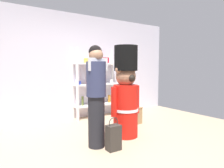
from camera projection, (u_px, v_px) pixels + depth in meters
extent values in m
plane|color=tan|center=(117.00, 148.00, 3.20)|extent=(6.40, 6.40, 0.00)
cube|color=silver|center=(65.00, 67.00, 4.92)|extent=(6.40, 0.12, 2.60)
cube|color=white|center=(77.00, 85.00, 4.73)|extent=(0.05, 0.05, 1.76)
cube|color=white|center=(118.00, 82.00, 5.39)|extent=(0.05, 0.05, 1.76)
cube|color=white|center=(72.00, 84.00, 4.98)|extent=(0.05, 0.05, 1.76)
cube|color=white|center=(112.00, 82.00, 5.64)|extent=(0.05, 0.05, 1.76)
cube|color=white|center=(96.00, 105.00, 5.23)|extent=(1.19, 0.30, 0.04)
cube|color=white|center=(96.00, 84.00, 5.19)|extent=(1.19, 0.30, 0.04)
cube|color=white|center=(96.00, 64.00, 5.15)|extent=(1.19, 0.30, 0.04)
cylinder|color=blue|center=(79.00, 83.00, 4.93)|extent=(0.10, 0.10, 0.08)
cylinder|color=red|center=(88.00, 82.00, 5.05)|extent=(0.10, 0.10, 0.10)
cylinder|color=navy|center=(97.00, 82.00, 5.17)|extent=(0.08, 0.08, 0.10)
cylinder|color=pink|center=(103.00, 81.00, 5.35)|extent=(0.09, 0.09, 0.10)
cylinder|color=white|center=(111.00, 81.00, 5.46)|extent=(0.07, 0.07, 0.10)
cylinder|color=#596B33|center=(83.00, 101.00, 5.00)|extent=(0.06, 0.06, 0.23)
cylinder|color=silver|center=(96.00, 101.00, 5.24)|extent=(0.06, 0.06, 0.16)
cylinder|color=#B27226|center=(109.00, 99.00, 5.44)|extent=(0.08, 0.08, 0.20)
cube|color=gold|center=(87.00, 61.00, 4.99)|extent=(0.12, 0.10, 0.12)
cube|color=#B21E2D|center=(105.00, 60.00, 5.29)|extent=(0.17, 0.14, 0.15)
cylinder|color=red|center=(126.00, 111.00, 3.73)|extent=(0.45, 0.45, 0.96)
cylinder|color=white|center=(126.00, 109.00, 3.73)|extent=(0.47, 0.47, 0.05)
sphere|color=#9C694E|center=(126.00, 76.00, 3.68)|extent=(0.37, 0.37, 0.37)
sphere|color=#9C694E|center=(119.00, 70.00, 3.58)|extent=(0.13, 0.13, 0.13)
sphere|color=#9C694E|center=(132.00, 70.00, 3.75)|extent=(0.13, 0.13, 0.13)
cylinder|color=black|center=(126.00, 58.00, 3.65)|extent=(0.42, 0.42, 0.45)
cylinder|color=red|center=(114.00, 102.00, 3.57)|extent=(0.11, 0.11, 0.53)
cylinder|color=red|center=(136.00, 99.00, 3.86)|extent=(0.11, 0.11, 0.53)
sphere|color=black|center=(132.00, 78.00, 3.54)|extent=(0.13, 0.13, 0.13)
cylinder|color=black|center=(96.00, 122.00, 3.24)|extent=(0.27, 0.27, 0.82)
cylinder|color=#2D3351|center=(96.00, 79.00, 3.18)|extent=(0.31, 0.31, 0.55)
sphere|color=#A37556|center=(96.00, 55.00, 3.15)|extent=(0.22, 0.22, 0.22)
cube|color=silver|center=(98.00, 64.00, 3.11)|extent=(0.33, 0.04, 0.20)
sphere|color=black|center=(95.00, 52.00, 3.16)|extent=(0.21, 0.21, 0.21)
cube|color=#332D28|center=(113.00, 138.00, 3.12)|extent=(0.22, 0.15, 0.39)
torus|color=#332D28|center=(113.00, 123.00, 3.10)|extent=(0.16, 0.01, 0.16)
cube|color=#9E7A51|center=(132.00, 115.00, 4.63)|extent=(0.33, 0.34, 0.36)
cube|color=#9E7A51|center=(132.00, 107.00, 4.62)|extent=(0.34, 0.35, 0.02)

